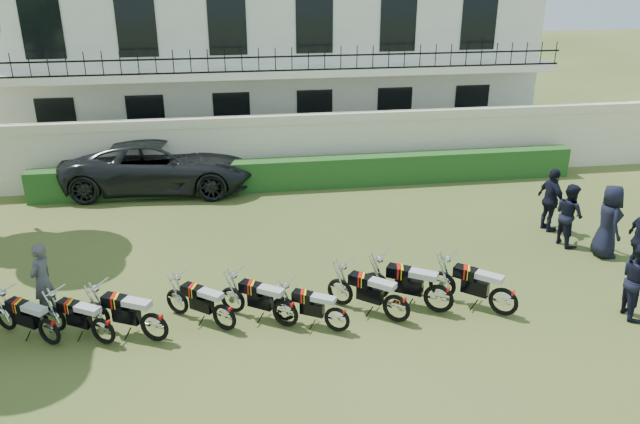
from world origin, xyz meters
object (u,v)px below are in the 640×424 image
at_px(motorcycle_5, 285,307).
at_px(officer_3, 609,221).
at_px(motorcycle_2, 102,325).
at_px(officer_1, 638,280).
at_px(motorcycle_4, 224,311).
at_px(motorcycle_1, 48,326).
at_px(motorcycle_7, 397,302).
at_px(officer_4, 569,215).
at_px(motorcycle_8, 439,292).
at_px(inspector, 42,280).
at_px(officer_5, 551,200).
at_px(motorcycle_6, 337,314).
at_px(suv, 161,164).
at_px(motorcycle_3, 154,320).
at_px(motorcycle_9, 504,295).

distance_m(motorcycle_5, officer_3, 8.73).
xyz_separation_m(motorcycle_2, officer_1, (11.05, -0.57, 0.39)).
bearing_deg(motorcycle_4, motorcycle_1, 128.31).
height_order(motorcycle_7, officer_4, officer_4).
xyz_separation_m(motorcycle_8, inspector, (-8.33, 1.22, 0.31)).
height_order(motorcycle_5, motorcycle_7, motorcycle_7).
height_order(motorcycle_8, officer_4, officer_4).
xyz_separation_m(motorcycle_8, officer_5, (4.49, 3.79, 0.38)).
relative_size(motorcycle_1, motorcycle_6, 0.99).
relative_size(motorcycle_1, inspector, 0.92).
xyz_separation_m(motorcycle_7, officer_3, (6.14, 2.30, 0.46)).
bearing_deg(officer_5, officer_3, -168.03).
bearing_deg(suv, officer_1, -127.40).
distance_m(motorcycle_1, officer_4, 12.84).
xyz_separation_m(motorcycle_3, officer_3, (11.09, 2.26, 0.46)).
relative_size(motorcycle_4, motorcycle_6, 0.97).
bearing_deg(motorcycle_2, motorcycle_8, -58.45).
height_order(motorcycle_5, officer_3, officer_3).
xyz_separation_m(motorcycle_1, motorcycle_3, (2.05, -0.19, 0.05)).
relative_size(motorcycle_2, motorcycle_6, 1.03).
xyz_separation_m(motorcycle_4, suv, (-1.94, 8.91, 0.39)).
distance_m(motorcycle_3, motorcycle_9, 7.28).
bearing_deg(officer_5, inspector, 92.41).
bearing_deg(motorcycle_5, motorcycle_3, 127.25).
xyz_separation_m(suv, officer_1, (10.61, -9.61, -0.01)).
height_order(motorcycle_1, motorcycle_8, motorcycle_8).
bearing_deg(officer_1, motorcycle_6, 96.21).
bearing_deg(officer_1, motorcycle_9, 91.21).
bearing_deg(officer_1, motorcycle_4, 94.25).
relative_size(motorcycle_3, motorcycle_5, 1.13).
xyz_separation_m(suv, officer_3, (11.65, -6.84, 0.10)).
xyz_separation_m(motorcycle_2, motorcycle_3, (1.00, -0.06, 0.05)).
bearing_deg(officer_5, motorcycle_7, 117.23).
relative_size(motorcycle_3, officer_4, 1.07).
bearing_deg(officer_4, inspector, 87.81).
distance_m(motorcycle_1, motorcycle_7, 7.00).
xyz_separation_m(motorcycle_1, officer_1, (12.10, -0.71, 0.38)).
bearing_deg(suv, motorcycle_7, -144.14).
distance_m(motorcycle_2, suv, 9.06).
bearing_deg(suv, motorcycle_1, 175.29).
bearing_deg(motorcycle_9, motorcycle_1, 129.34).
bearing_deg(officer_1, motorcycle_3, 95.97).
distance_m(suv, officer_1, 14.32).
height_order(motorcycle_5, motorcycle_8, motorcycle_8).
relative_size(motorcycle_2, officer_3, 0.83).
distance_m(suv, inspector, 7.91).
bearing_deg(officer_4, officer_3, -151.16).
relative_size(motorcycle_4, suv, 0.25).
bearing_deg(officer_3, motorcycle_7, 118.84).
height_order(motorcycle_2, motorcycle_6, motorcycle_2).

